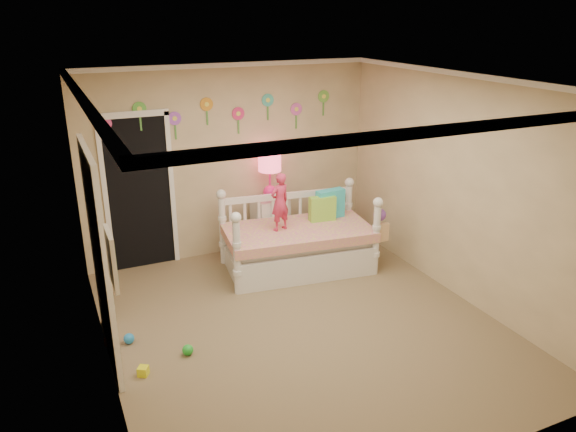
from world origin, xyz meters
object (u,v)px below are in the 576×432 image
daybed (298,232)px  nightstand (270,224)px  table_lamp (270,167)px  child (280,202)px

daybed → nightstand: daybed is taller
daybed → table_lamp: (-0.09, 0.72, 0.71)m
child → table_lamp: table_lamp is taller
daybed → child: size_ratio=2.54×
daybed → nightstand: 0.74m
daybed → table_lamp: 1.01m
child → table_lamp: 0.76m
child → nightstand: size_ratio=0.98×
child → nightstand: child is taller
daybed → child: (-0.24, 0.02, 0.44)m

